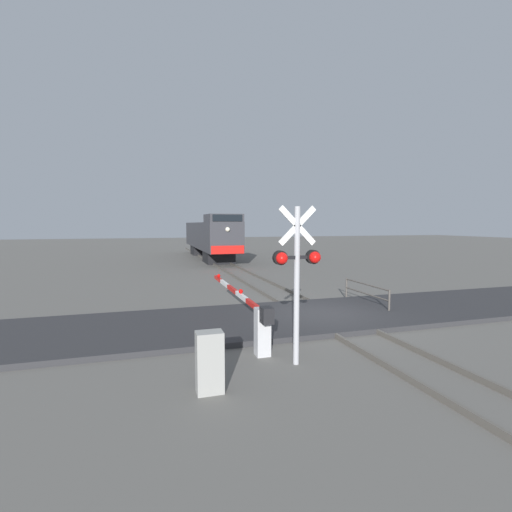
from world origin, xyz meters
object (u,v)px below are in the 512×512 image
object	(u,v)px
crossing_gate	(251,313)
guard_railing	(366,291)
locomotive	(210,237)
utility_cabinet	(210,362)
crossing_signal	(297,268)

from	to	relation	value
crossing_gate	guard_railing	distance (m)	6.64
locomotive	utility_cabinet	size ratio (longest dim) A/B	13.59
locomotive	crossing_gate	size ratio (longest dim) A/B	2.41
locomotive	utility_cabinet	bearing A→B (deg)	-99.70
guard_railing	crossing_signal	bearing A→B (deg)	-136.26
crossing_signal	guard_railing	distance (m)	7.45
utility_cabinet	crossing_gate	bearing A→B (deg)	58.72
crossing_signal	crossing_gate	xyz separation A→B (m)	(-0.60, 1.85, -1.49)
crossing_gate	utility_cabinet	bearing A→B (deg)	-121.28
crossing_gate	locomotive	bearing A→B (deg)	82.87
locomotive	crossing_gate	bearing A→B (deg)	-97.13
crossing_signal	utility_cabinet	xyz separation A→B (m)	(-2.26, -0.87, -1.73)
utility_cabinet	guard_railing	size ratio (longest dim) A/B	0.40
crossing_signal	crossing_gate	size ratio (longest dim) A/B	0.54
locomotive	guard_railing	distance (m)	23.01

